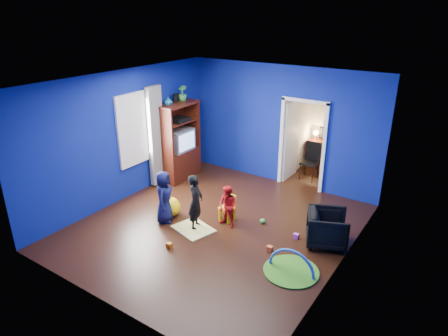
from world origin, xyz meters
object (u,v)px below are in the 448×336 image
Objects in this scene: study_desk at (323,154)px; tv_armoire at (179,141)px; crt_tv at (180,140)px; vase at (168,101)px; kid_chair at (227,209)px; folding_chair at (310,162)px; toddler_red at (228,207)px; hopper_ball at (171,207)px; child_black at (196,202)px; armchair at (327,228)px; play_mat at (291,271)px; child_navy at (164,197)px.

tv_armoire is at bearing -136.11° from study_desk.
tv_armoire is 2.80× the size of crt_tv.
study_desk is (2.82, 3.01, -1.68)m from vase.
crt_tv reaches higher than kid_chair.
vase is 0.21× the size of folding_chair.
hopper_ball is (-1.24, -0.29, -0.24)m from toddler_red.
vase is 1.12m from tv_armoire.
child_black is at bearing -134.91° from toddler_red.
armchair is 4.40m from crt_tv.
vase reaches higher than hopper_ball.
play_mat is 4.06m from folding_chair.
vase is (-1.92, 1.50, 1.49)m from child_black.
armchair is 1.04× the size of crt_tv.
armchair is 3.05m from folding_chair.
crt_tv reaches higher than hopper_ball.
armchair is 0.67× the size of child_navy.
toddler_red is at bearing 158.79° from play_mat.
toddler_red is at bearing 13.21° from hopper_ball.
child_black reaches higher than folding_chair.
study_desk is (0.56, 3.91, 0.12)m from kid_chair.
child_navy is 2.54m from vase.
study_desk is at bearing 105.23° from play_mat.
tv_armoire is (-2.41, 1.40, 0.54)m from toddler_red.
folding_chair is (0.56, 2.95, 0.21)m from kid_chair.
crt_tv is at bearing 5.23° from child_navy.
child_navy is (-3.07, -1.03, 0.22)m from armchair.
child_black is at bearing -37.98° from vase.
folding_chair reaches higher than hopper_ball.
crt_tv is (-1.18, 1.94, 0.47)m from child_navy.
vase is 4.93m from play_mat.
tv_armoire reaches higher than crt_tv.
hopper_ball is 2.98m from play_mat.
vase reaches higher than play_mat.
child_black is 1.24× the size of folding_chair.
study_desk is 0.96m from folding_chair.
child_navy reaches higher than kid_chair.
study_desk is (1.65, 4.40, 0.17)m from hopper_ball.
hopper_ball is (-3.12, -0.78, -0.13)m from armchair.
folding_chair is (2.82, 2.05, -1.60)m from vase.
kid_chair is (2.22, -1.20, -0.77)m from crt_tv.
folding_chair is at bearing 88.82° from toddler_red.
crt_tv is 1.40× the size of kid_chair.
vase is at bearing -97.59° from crt_tv.
tv_armoire is 2.66m from kid_chair.
vase is 2.60m from hopper_ball.
folding_chair reaches higher than toddler_red.
armchair is 0.78× the size of play_mat.
folding_chair reaches higher than study_desk.
toddler_red is 3.11m from vase.
crt_tv is at bearing 0.00° from tv_armoire.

